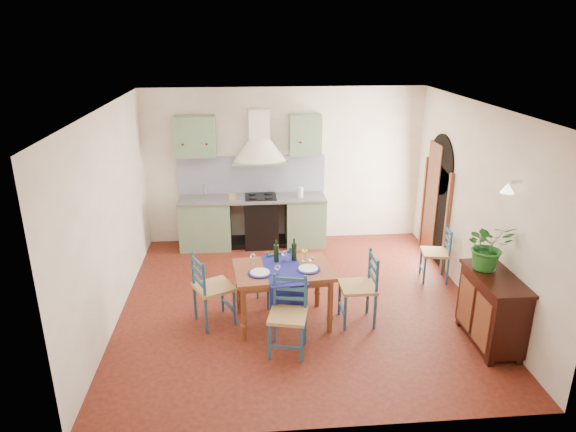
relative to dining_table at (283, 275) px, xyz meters
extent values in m
plane|color=#41130E|center=(0.26, 0.50, -0.71)|extent=(5.00, 5.00, 0.00)
cube|color=white|center=(0.26, 3.00, 0.69)|extent=(5.00, 0.04, 2.80)
cube|color=gray|center=(-1.19, 2.69, -0.27)|extent=(0.90, 0.60, 0.88)
cube|color=gray|center=(0.61, 2.69, -0.27)|extent=(0.70, 0.60, 0.88)
cube|color=black|center=(-0.19, 2.69, -0.27)|extent=(0.60, 0.58, 0.88)
cube|color=gray|center=(-0.34, 2.69, 0.19)|extent=(2.60, 0.64, 0.04)
cube|color=silver|center=(-1.19, 2.69, 0.19)|extent=(0.45, 0.40, 0.03)
cylinder|color=silver|center=(-1.19, 2.87, 0.34)|extent=(0.02, 0.02, 0.26)
cube|color=black|center=(-0.19, 2.69, 0.22)|extent=(0.55, 0.48, 0.02)
cube|color=black|center=(-0.34, 2.74, -0.67)|extent=(2.60, 0.50, 0.08)
cube|color=#09144E|center=(-0.34, 2.97, 0.55)|extent=(2.65, 0.05, 0.68)
cube|color=gray|center=(-1.29, 2.82, 1.29)|extent=(0.70, 0.34, 0.70)
cube|color=gray|center=(0.61, 2.82, 1.29)|extent=(0.55, 0.34, 0.70)
cone|color=beige|center=(-0.19, 2.75, 1.04)|extent=(0.96, 0.96, 0.40)
cube|color=beige|center=(-0.19, 2.84, 1.49)|extent=(0.36, 0.30, 0.50)
cube|color=white|center=(2.76, 0.50, 0.69)|extent=(0.04, 5.00, 2.80)
cube|color=black|center=(2.74, 1.90, 0.12)|extent=(0.03, 1.00, 1.65)
cylinder|color=black|center=(2.74, 1.90, 0.94)|extent=(0.03, 1.00, 1.00)
cube|color=brown|center=(2.72, 1.36, 0.12)|extent=(0.06, 0.06, 1.65)
cube|color=brown|center=(2.72, 2.44, 0.12)|extent=(0.06, 0.06, 1.65)
cube|color=brown|center=(2.73, 2.12, 0.27)|extent=(0.04, 0.55, 1.96)
cylinder|color=silver|center=(2.70, -0.51, 1.34)|extent=(0.15, 0.04, 0.04)
cone|color=#FFEDC6|center=(2.60, -0.51, 1.27)|extent=(0.16, 0.16, 0.12)
cube|color=white|center=(-2.24, 0.50, 0.69)|extent=(0.04, 5.00, 2.80)
cube|color=white|center=(0.26, 0.50, 2.10)|extent=(5.00, 5.00, 0.01)
cube|color=brown|center=(0.00, 0.01, 0.06)|extent=(1.33, 0.95, 0.05)
cube|color=brown|center=(0.00, 0.01, 0.00)|extent=(1.19, 0.82, 0.08)
cylinder|color=brown|center=(-0.52, -0.39, -0.33)|extent=(0.07, 0.07, 0.75)
cylinder|color=brown|center=(-0.59, 0.30, -0.33)|extent=(0.07, 0.07, 0.75)
cylinder|color=brown|center=(0.58, -0.29, -0.33)|extent=(0.07, 0.07, 0.75)
cylinder|color=brown|center=(0.52, 0.40, -0.33)|extent=(0.07, 0.07, 0.75)
cube|color=navy|center=(0.00, -0.05, 0.09)|extent=(0.56, 0.98, 0.01)
cube|color=navy|center=(0.04, -0.42, -0.09)|extent=(0.47, 0.06, 0.38)
cylinder|color=navy|center=(-0.31, -0.13, 0.10)|extent=(0.31, 0.31, 0.01)
cylinder|color=silver|center=(-0.31, -0.13, 0.11)|extent=(0.25, 0.25, 0.01)
cylinder|color=navy|center=(0.32, -0.07, 0.10)|extent=(0.31, 0.31, 0.01)
cylinder|color=silver|center=(0.32, -0.07, 0.11)|extent=(0.25, 0.25, 0.01)
cylinder|color=black|center=(-0.08, 0.21, 0.25)|extent=(0.07, 0.07, 0.32)
cylinder|color=black|center=(0.16, 0.23, 0.25)|extent=(0.07, 0.07, 0.32)
cylinder|color=white|center=(0.29, 0.19, 0.15)|extent=(0.05, 0.05, 0.10)
sphere|color=yellow|center=(0.29, 0.19, 0.24)|extent=(0.10, 0.10, 0.10)
cylinder|color=navy|center=(-0.23, -0.82, -0.46)|extent=(0.04, 0.04, 0.49)
cylinder|color=navy|center=(-0.14, -0.45, -0.23)|extent=(0.04, 0.04, 0.95)
cylinder|color=navy|center=(0.14, -0.91, -0.46)|extent=(0.04, 0.04, 0.49)
cylinder|color=navy|center=(0.23, -0.54, -0.23)|extent=(0.04, 0.04, 0.95)
cube|color=tan|center=(0.00, -0.68, -0.21)|extent=(0.53, 0.53, 0.04)
cube|color=navy|center=(0.04, -0.49, -0.07)|extent=(0.40, 0.12, 0.05)
cube|color=navy|center=(0.04, -0.49, 0.05)|extent=(0.40, 0.12, 0.05)
cube|color=navy|center=(0.04, -0.49, 0.18)|extent=(0.40, 0.12, 0.05)
cube|color=navy|center=(-0.04, -0.87, -0.52)|extent=(0.38, 0.12, 0.03)
cylinder|color=navy|center=(0.00, 0.82, -0.48)|extent=(0.04, 0.04, 0.45)
cylinder|color=navy|center=(0.13, 0.50, -0.27)|extent=(0.04, 0.04, 0.88)
cylinder|color=navy|center=(-0.33, 0.68, -0.48)|extent=(0.04, 0.04, 0.45)
cylinder|color=navy|center=(-0.19, 0.36, -0.27)|extent=(0.04, 0.04, 0.88)
cube|color=tan|center=(-0.10, 0.59, -0.25)|extent=(0.54, 0.54, 0.04)
cube|color=navy|center=(-0.03, 0.43, -0.12)|extent=(0.35, 0.17, 0.04)
cube|color=navy|center=(-0.03, 0.43, -0.01)|extent=(0.35, 0.17, 0.04)
cube|color=navy|center=(-0.03, 0.43, 0.11)|extent=(0.35, 0.17, 0.04)
cube|color=navy|center=(-0.16, 0.75, -0.53)|extent=(0.33, 0.17, 0.02)
cylinder|color=navy|center=(-0.65, -0.01, -0.45)|extent=(0.04, 0.04, 0.51)
cylinder|color=navy|center=(-1.01, -0.18, -0.21)|extent=(0.04, 0.04, 1.00)
cylinder|color=navy|center=(-0.82, 0.35, -0.45)|extent=(0.04, 0.04, 0.51)
cylinder|color=navy|center=(-1.18, 0.18, -0.21)|extent=(0.04, 0.04, 1.00)
cube|color=tan|center=(-0.92, 0.08, -0.18)|extent=(0.62, 0.62, 0.04)
cube|color=navy|center=(-1.10, 0.00, -0.04)|extent=(0.20, 0.39, 0.05)
cube|color=navy|center=(-1.10, 0.00, 0.09)|extent=(0.20, 0.39, 0.05)
cube|color=navy|center=(-1.10, 0.00, 0.22)|extent=(0.20, 0.39, 0.05)
cube|color=navy|center=(-0.74, 0.17, -0.51)|extent=(0.20, 0.37, 0.03)
cylinder|color=navy|center=(0.78, 0.13, -0.46)|extent=(0.04, 0.04, 0.50)
cylinder|color=navy|center=(1.18, 0.14, -0.21)|extent=(0.04, 0.04, 0.99)
cylinder|color=navy|center=(0.79, -0.26, -0.46)|extent=(0.04, 0.04, 0.50)
cylinder|color=navy|center=(1.18, -0.26, -0.21)|extent=(0.04, 0.04, 0.99)
cube|color=tan|center=(0.98, -0.06, -0.19)|extent=(0.46, 0.46, 0.04)
cube|color=navy|center=(1.18, -0.06, -0.05)|extent=(0.03, 0.42, 0.05)
cube|color=navy|center=(1.18, -0.06, 0.08)|extent=(0.03, 0.42, 0.05)
cube|color=navy|center=(1.18, -0.06, 0.21)|extent=(0.03, 0.42, 0.05)
cube|color=navy|center=(0.79, -0.06, -0.51)|extent=(0.04, 0.40, 0.03)
cylinder|color=navy|center=(2.31, 1.27, -0.49)|extent=(0.03, 0.03, 0.44)
cylinder|color=navy|center=(2.66, 1.21, -0.27)|extent=(0.03, 0.03, 0.87)
cylinder|color=navy|center=(2.26, 0.92, -0.49)|extent=(0.03, 0.03, 0.44)
cylinder|color=navy|center=(2.60, 0.87, -0.27)|extent=(0.03, 0.03, 0.87)
cube|color=tan|center=(2.46, 1.07, -0.25)|extent=(0.47, 0.47, 0.04)
cube|color=navy|center=(2.63, 1.04, -0.13)|extent=(0.08, 0.37, 0.04)
cube|color=navy|center=(2.63, 1.04, -0.01)|extent=(0.08, 0.37, 0.04)
cube|color=navy|center=(2.63, 1.04, 0.10)|extent=(0.08, 0.37, 0.04)
cube|color=navy|center=(2.28, 1.10, -0.53)|extent=(0.09, 0.35, 0.02)
cube|color=black|center=(2.52, -0.71, -0.22)|extent=(0.45, 1.00, 0.82)
cube|color=black|center=(2.52, -0.71, 0.21)|extent=(0.50, 1.05, 0.04)
cube|color=brown|center=(2.29, -0.94, -0.26)|extent=(0.02, 0.38, 0.63)
cube|color=brown|center=(2.29, -0.48, -0.26)|extent=(0.02, 0.38, 0.63)
cube|color=black|center=(2.35, -1.15, -0.67)|extent=(0.08, 0.08, 0.08)
cube|color=black|center=(2.35, -0.27, -0.67)|extent=(0.08, 0.08, 0.08)
cube|color=black|center=(2.70, -1.15, -0.67)|extent=(0.08, 0.08, 0.08)
cube|color=black|center=(2.70, -0.27, -0.67)|extent=(0.08, 0.08, 0.08)
imported|color=#216623|center=(2.47, -0.50, 0.53)|extent=(0.56, 0.49, 0.61)
camera|label=1|loc=(-0.45, -6.01, 3.00)|focal=32.00mm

